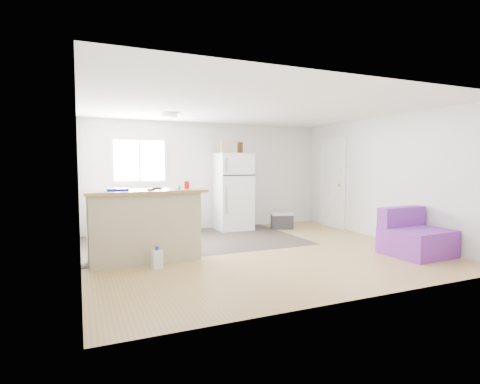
# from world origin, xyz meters

# --- Properties ---
(room) EXTENTS (5.51, 5.01, 2.41)m
(room) POSITION_xyz_m (0.00, 0.00, 1.20)
(room) COLOR #A17B43
(room) RESTS_ON ground
(vinyl_zone) EXTENTS (4.05, 2.50, 0.00)m
(vinyl_zone) POSITION_xyz_m (-0.73, 1.25, 0.00)
(vinyl_zone) COLOR #352B27
(vinyl_zone) RESTS_ON floor
(window) EXTENTS (1.18, 0.06, 0.98)m
(window) POSITION_xyz_m (-1.55, 2.49, 1.55)
(window) COLOR white
(window) RESTS_ON back_wall
(interior_door) EXTENTS (0.11, 0.92, 2.10)m
(interior_door) POSITION_xyz_m (2.72, 1.55, 1.02)
(interior_door) COLOR white
(interior_door) RESTS_ON right_wall
(ceiling_fixture) EXTENTS (0.30, 0.30, 0.07)m
(ceiling_fixture) POSITION_xyz_m (-1.20, 1.20, 2.36)
(ceiling_fixture) COLOR white
(ceiling_fixture) RESTS_ON ceiling
(kitchen_cabinets) EXTENTS (1.86, 0.73, 1.08)m
(kitchen_cabinets) POSITION_xyz_m (-1.48, 2.22, 0.41)
(kitchen_cabinets) COLOR white
(kitchen_cabinets) RESTS_ON floor
(peninsula) EXTENTS (1.78, 0.73, 1.08)m
(peninsula) POSITION_xyz_m (-1.85, 0.09, 0.55)
(peninsula) COLOR #BEB189
(peninsula) RESTS_ON floor
(refrigerator) EXTENTS (0.77, 0.73, 1.71)m
(refrigerator) POSITION_xyz_m (0.44, 2.13, 0.86)
(refrigerator) COLOR white
(refrigerator) RESTS_ON floor
(cooler) EXTENTS (0.57, 0.47, 0.38)m
(cooler) POSITION_xyz_m (1.49, 1.75, 0.19)
(cooler) COLOR #2A2A2C
(cooler) RESTS_ON floor
(purple_seat) EXTENTS (0.96, 0.91, 0.75)m
(purple_seat) POSITION_xyz_m (2.24, -1.25, 0.28)
(purple_seat) COLOR #782D95
(purple_seat) RESTS_ON floor
(cleaner_jug) EXTENTS (0.16, 0.13, 0.31)m
(cleaner_jug) POSITION_xyz_m (-1.76, -0.41, 0.14)
(cleaner_jug) COLOR silver
(cleaner_jug) RESTS_ON floor
(mop) EXTENTS (0.22, 0.33, 1.16)m
(mop) POSITION_xyz_m (-1.45, -0.04, 0.23)
(mop) COLOR green
(mop) RESTS_ON floor
(red_cup) EXTENTS (0.10, 0.10, 0.12)m
(red_cup) POSITION_xyz_m (-1.17, 0.14, 1.14)
(red_cup) COLOR red
(red_cup) RESTS_ON peninsula
(blue_tray) EXTENTS (0.31, 0.23, 0.04)m
(blue_tray) POSITION_xyz_m (-2.23, 0.06, 1.10)
(blue_tray) COLOR #1317B7
(blue_tray) RESTS_ON peninsula
(tool_a) EXTENTS (0.15, 0.08, 0.03)m
(tool_a) POSITION_xyz_m (-1.63, 0.19, 1.10)
(tool_a) COLOR black
(tool_a) RESTS_ON peninsula
(tool_b) EXTENTS (0.11, 0.07, 0.03)m
(tool_b) POSITION_xyz_m (-1.77, -0.05, 1.10)
(tool_b) COLOR black
(tool_b) RESTS_ON peninsula
(cardboard_box) EXTENTS (0.21, 0.13, 0.30)m
(cardboard_box) POSITION_xyz_m (0.23, 2.04, 1.86)
(cardboard_box) COLOR tan
(cardboard_box) RESTS_ON refrigerator
(bottle_left) EXTENTS (0.09, 0.09, 0.25)m
(bottle_left) POSITION_xyz_m (0.56, 2.08, 1.84)
(bottle_left) COLOR #39200A
(bottle_left) RESTS_ON refrigerator
(bottle_right) EXTENTS (0.09, 0.09, 0.25)m
(bottle_right) POSITION_xyz_m (0.62, 2.07, 1.84)
(bottle_right) COLOR #39200A
(bottle_right) RESTS_ON refrigerator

